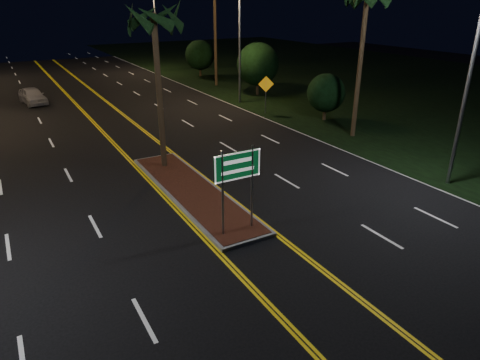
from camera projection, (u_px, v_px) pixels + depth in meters
ground at (280, 272)px, 13.67m from camera, size 120.00×120.00×0.00m
grass_right at (375, 78)px, 47.36m from camera, size 40.00×110.00×0.01m
median_island at (192, 191)px, 19.25m from camera, size 2.25×10.25×0.17m
highway_sign at (238, 174)px, 14.98m from camera, size 1.80×0.08×3.20m
streetlight_right_near at (467, 61)px, 17.91m from camera, size 1.91×0.44×9.00m
streetlight_right_mid at (235, 32)px, 33.93m from camera, size 1.91×0.44×9.00m
streetlight_right_far at (152, 22)px, 49.94m from camera, size 1.91×0.44×9.00m
palm_median at (154, 18)px, 19.25m from camera, size 2.40×2.40×8.30m
shrub_near at (326, 93)px, 30.28m from camera, size 2.70×2.70×3.30m
shrub_mid at (258, 64)px, 38.21m from camera, size 3.78×3.78×4.62m
shrub_far at (200, 55)px, 47.88m from camera, size 3.24×3.24×3.96m
car_near at (32, 94)px, 35.50m from camera, size 2.75×4.98×1.57m
warning_sign at (266, 89)px, 32.02m from camera, size 1.11×0.47×2.83m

